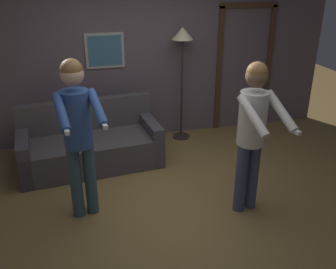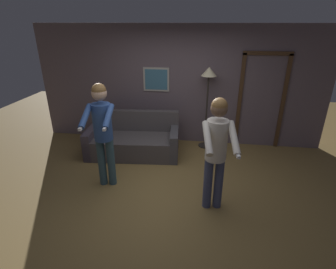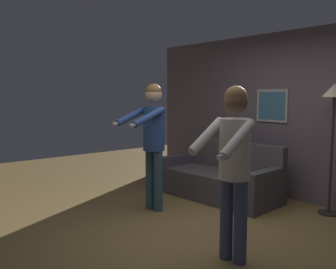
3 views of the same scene
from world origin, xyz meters
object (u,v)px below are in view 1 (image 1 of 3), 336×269
object	(u,v)px
couch	(91,146)
person_standing_left	(78,126)
person_standing_right	(253,126)
torchiere_lamp	(182,48)

from	to	relation	value
couch	person_standing_left	distance (m)	1.45
person_standing_left	person_standing_right	world-z (taller)	person_standing_left
couch	torchiere_lamp	size ratio (longest dim) A/B	1.11
torchiere_lamp	person_standing_right	bearing A→B (deg)	-86.11
person_standing_left	torchiere_lamp	bearing A→B (deg)	47.20
couch	person_standing_right	size ratio (longest dim) A/B	1.14
couch	person_standing_right	distance (m)	2.39
person_standing_right	torchiere_lamp	bearing A→B (deg)	93.89
couch	torchiere_lamp	distance (m)	2.00
person_standing_left	person_standing_right	xyz separation A→B (m)	(1.79, -0.36, -0.04)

